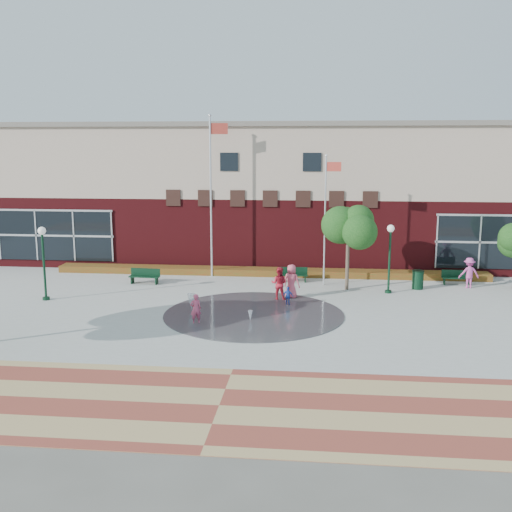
# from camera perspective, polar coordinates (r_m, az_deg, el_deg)

# --- Properties ---
(ground) EXTENTS (120.00, 120.00, 0.00)m
(ground) POSITION_cam_1_polar(r_m,az_deg,el_deg) (25.17, -0.93, -7.49)
(ground) COLOR #666056
(ground) RESTS_ON ground
(plaza_concrete) EXTENTS (46.00, 18.00, 0.01)m
(plaza_concrete) POSITION_cam_1_polar(r_m,az_deg,el_deg) (28.98, 0.00, -5.05)
(plaza_concrete) COLOR #A8A8A0
(plaza_concrete) RESTS_ON ground
(paver_band) EXTENTS (46.00, 6.00, 0.01)m
(paver_band) POSITION_cam_1_polar(r_m,az_deg,el_deg) (18.70, -3.53, -14.05)
(paver_band) COLOR #953F30
(paver_band) RESTS_ON ground
(splash_pad) EXTENTS (8.40, 8.40, 0.01)m
(splash_pad) POSITION_cam_1_polar(r_m,az_deg,el_deg) (28.02, -0.21, -5.60)
(splash_pad) COLOR #383A3D
(splash_pad) RESTS_ON ground
(library_building) EXTENTS (44.40, 10.40, 9.20)m
(library_building) POSITION_cam_1_polar(r_m,az_deg,el_deg) (41.47, 1.90, 6.15)
(library_building) COLOR #550F13
(library_building) RESTS_ON ground
(flower_bed) EXTENTS (26.00, 1.20, 0.40)m
(flower_bed) POSITION_cam_1_polar(r_m,az_deg,el_deg) (36.33, 1.22, -1.87)
(flower_bed) COLOR #AA2110
(flower_bed) RESTS_ON ground
(flagpole_left) EXTENTS (1.11, 0.30, 9.57)m
(flagpole_left) POSITION_cam_1_polar(r_m,az_deg,el_deg) (35.42, -4.25, 6.50)
(flagpole_left) COLOR silver
(flagpole_left) RESTS_ON ground
(flagpole_right) EXTENTS (0.90, 0.19, 7.31)m
(flagpole_right) POSITION_cam_1_polar(r_m,az_deg,el_deg) (33.34, 6.67, 4.07)
(flagpole_right) COLOR silver
(flagpole_right) RESTS_ON ground
(lamp_left) EXTENTS (0.40, 0.40, 3.77)m
(lamp_left) POSITION_cam_1_polar(r_m,az_deg,el_deg) (31.94, -19.60, 0.09)
(lamp_left) COLOR black
(lamp_left) RESTS_ON ground
(lamp_right) EXTENTS (0.39, 0.39, 3.69)m
(lamp_right) POSITION_cam_1_polar(r_m,az_deg,el_deg) (32.32, 12.63, 0.47)
(lamp_right) COLOR black
(lamp_right) RESTS_ON ground
(bench_left) EXTENTS (1.76, 0.60, 0.87)m
(bench_left) POSITION_cam_1_polar(r_m,az_deg,el_deg) (34.64, -10.56, -2.18)
(bench_left) COLOR black
(bench_left) RESTS_ON ground
(bench_mid) EXTENTS (1.70, 0.56, 0.84)m
(bench_mid) POSITION_cam_1_polar(r_m,az_deg,el_deg) (34.60, 3.54, -2.05)
(bench_mid) COLOR black
(bench_mid) RESTS_ON ground
(bench_right) EXTENTS (1.65, 0.50, 0.83)m
(bench_right) POSITION_cam_1_polar(r_m,az_deg,el_deg) (35.69, 18.56, -2.21)
(bench_right) COLOR black
(bench_right) RESTS_ON ground
(trash_can) EXTENTS (0.65, 0.65, 1.06)m
(trash_can) POSITION_cam_1_polar(r_m,az_deg,el_deg) (33.94, 15.15, -2.19)
(trash_can) COLOR black
(trash_can) RESTS_ON ground
(tree_mid) EXTENTS (2.79, 2.79, 4.71)m
(tree_mid) POSITION_cam_1_polar(r_m,az_deg,el_deg) (32.51, 8.79, 2.70)
(tree_mid) COLOR #46382D
(tree_mid) RESTS_ON ground
(water_jet_a) EXTENTS (0.39, 0.39, 0.77)m
(water_jet_a) POSITION_cam_1_polar(r_m,az_deg,el_deg) (28.92, -6.15, -5.16)
(water_jet_a) COLOR white
(water_jet_a) RESTS_ON ground
(water_jet_b) EXTENTS (0.21, 0.21, 0.48)m
(water_jet_b) POSITION_cam_1_polar(r_m,az_deg,el_deg) (26.94, -0.54, -6.27)
(water_jet_b) COLOR white
(water_jet_b) RESTS_ON ground
(child_splash) EXTENTS (0.58, 0.50, 1.35)m
(child_splash) POSITION_cam_1_polar(r_m,az_deg,el_deg) (26.60, -5.77, -5.03)
(child_splash) COLOR #CF4B6D
(child_splash) RESTS_ON ground
(adult_red) EXTENTS (0.90, 0.74, 1.70)m
(adult_red) POSITION_cam_1_polar(r_m,az_deg,el_deg) (30.52, 2.20, -2.63)
(adult_red) COLOR red
(adult_red) RESTS_ON ground
(adult_pink) EXTENTS (1.01, 0.83, 1.77)m
(adult_pink) POSITION_cam_1_polar(r_m,az_deg,el_deg) (30.84, 3.39, -2.43)
(adult_pink) COLOR #E0556B
(adult_pink) RESTS_ON ground
(child_blue) EXTENTS (0.59, 0.38, 0.93)m
(child_blue) POSITION_cam_1_polar(r_m,az_deg,el_deg) (29.54, 3.07, -3.84)
(child_blue) COLOR blue
(child_blue) RESTS_ON ground
(person_bench) EXTENTS (1.16, 0.74, 1.70)m
(person_bench) POSITION_cam_1_polar(r_m,az_deg,el_deg) (35.00, 19.63, -1.53)
(person_bench) COLOR #CA499B
(person_bench) RESTS_ON ground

